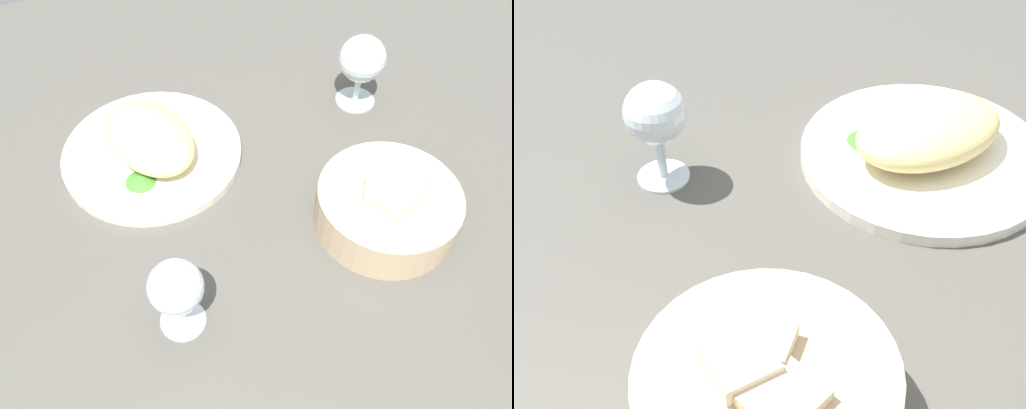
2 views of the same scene
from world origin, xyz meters
TOP-DOWN VIEW (x-y plane):
  - ground_plane at (0.00, 0.00)cm, footprint 140.00×140.00cm
  - plate at (-16.56, -12.37)cm, footprint 27.47×27.47cm
  - omelette at (-16.56, -12.37)cm, footprint 19.92×15.73cm
  - lettuce_garnish at (-11.00, -15.63)cm, footprint 4.55×4.55cm
  - bread_basket at (8.33, 13.91)cm, footprint 19.38×19.38cm
  - wine_glass_near at (11.90, -16.80)cm, footprint 6.51×6.51cm

SIDE VIEW (x-z plane):
  - ground_plane at x=0.00cm, z-range -2.00..0.00cm
  - plate at x=-16.56cm, z-range 0.00..1.40cm
  - lettuce_garnish at x=-11.00cm, z-range 1.40..2.63cm
  - bread_basket at x=8.33cm, z-range -0.63..7.27cm
  - omelette at x=-16.56cm, z-range 1.40..6.88cm
  - wine_glass_near at x=11.90cm, z-range 1.95..13.58cm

